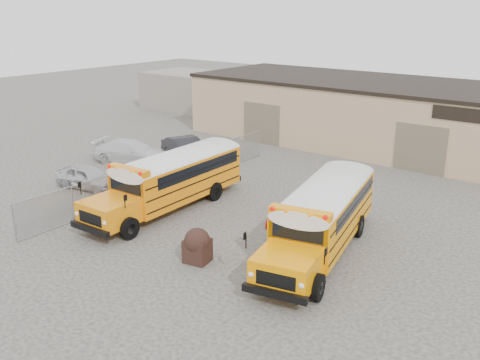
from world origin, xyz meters
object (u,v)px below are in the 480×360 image
Objects in this scene: tarp_bundle at (197,245)px; car_silver at (88,177)px; school_bus_left at (240,151)px; car_white at (132,152)px; car_dark at (187,151)px; school_bus_right at (356,174)px.

tarp_bundle is 0.37× the size of car_silver.
school_bus_left is 2.54× the size of car_silver.
car_silver is at bearing 165.03° from tarp_bundle.
school_bus_left is 1.93× the size of car_white.
tarp_bundle is 11.39m from car_silver.
car_dark is at bearing -16.63° from car_silver.
school_bus_right is 1.96× the size of car_white.
car_dark is (-12.22, 0.30, -0.83)m from school_bus_right.
car_white is 3.63m from car_dark.
school_bus_right is 14.77m from car_silver.
car_silver is at bearing -175.91° from car_white.
car_dark is at bearing 174.88° from school_bus_left.
car_silver is 0.79× the size of car_dark.
school_bus_right is 10.09m from tarp_bundle.
school_bus_left reaches higher than car_dark.
tarp_bundle is at bearing -115.22° from car_silver.
tarp_bundle is (5.45, -9.71, -0.92)m from school_bus_left.
car_dark is at bearing 178.60° from school_bus_right.
car_white is at bearing 148.75° from tarp_bundle.
car_silver is 0.76× the size of car_white.
car_white is 1.03× the size of car_dark.
car_silver is 7.24m from car_dark.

